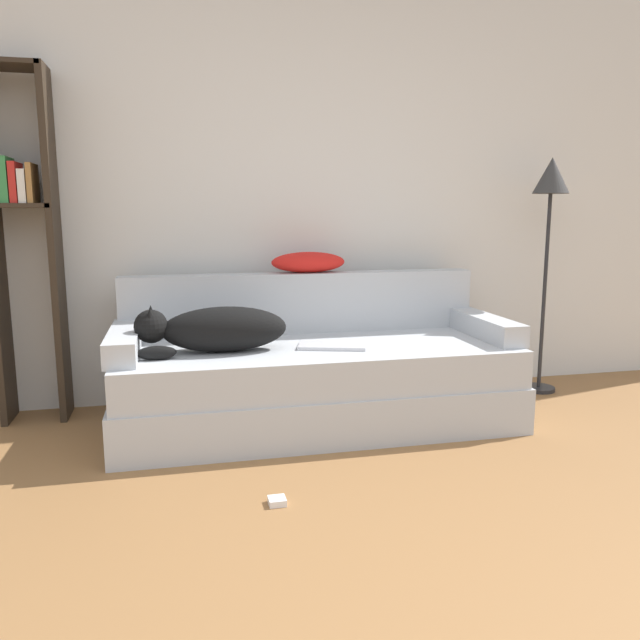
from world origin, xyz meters
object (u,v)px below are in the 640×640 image
object	(u,v)px
dog	(215,329)
bookshelf	(23,229)
power_adapter	(277,501)
laptop	(332,345)
floor_lamp	(550,201)
couch	(316,385)
throw_pillow	(308,262)

from	to	relation	value
dog	bookshelf	distance (m)	1.21
dog	power_adapter	world-z (taller)	dog
dog	laptop	xyz separation A→B (m)	(0.61, -0.03, -0.11)
floor_lamp	couch	bearing A→B (deg)	-169.23
power_adapter	laptop	bearing A→B (deg)	62.16
floor_lamp	power_adapter	xyz separation A→B (m)	(-1.93, -1.22, -1.21)
dog	power_adapter	bearing A→B (deg)	-78.22
dog	throw_pillow	bearing A→B (deg)	38.31
dog	laptop	distance (m)	0.62
power_adapter	dog	bearing A→B (deg)	101.78
dog	bookshelf	size ratio (longest dim) A/B	0.40
couch	floor_lamp	world-z (taller)	floor_lamp
bookshelf	dog	bearing A→B (deg)	-27.67
throw_pillow	bookshelf	world-z (taller)	bookshelf
laptop	power_adapter	world-z (taller)	laptop
laptop	dog	bearing A→B (deg)	-164.90
couch	throw_pillow	bearing A→B (deg)	83.89
dog	floor_lamp	distance (m)	2.24
throw_pillow	bookshelf	bearing A→B (deg)	178.20
laptop	floor_lamp	distance (m)	1.73
throw_pillow	laptop	bearing A→B (deg)	-87.01
dog	throw_pillow	distance (m)	0.80
bookshelf	power_adapter	world-z (taller)	bookshelf
bookshelf	floor_lamp	size ratio (longest dim) A/B	1.29
throw_pillow	bookshelf	size ratio (longest dim) A/B	0.23
throw_pillow	power_adapter	world-z (taller)	throw_pillow
couch	power_adapter	distance (m)	1.01
couch	dog	bearing A→B (deg)	-173.08
couch	throw_pillow	distance (m)	0.76
couch	power_adapter	world-z (taller)	couch
couch	power_adapter	size ratio (longest dim) A/B	30.85
couch	floor_lamp	size ratio (longest dim) A/B	1.44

